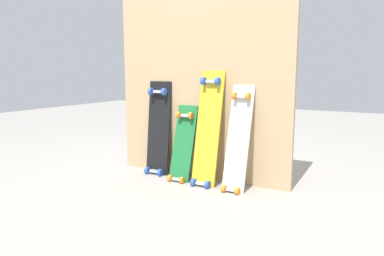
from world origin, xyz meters
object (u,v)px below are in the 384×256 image
skateboard_green (183,147)px  skateboard_white (238,143)px  skateboard_black (158,132)px  skateboard_yellow (208,132)px

skateboard_green → skateboard_white: (0.49, -0.01, 0.09)m
skateboard_black → skateboard_white: bearing=-4.5°
skateboard_green → skateboard_black: bearing=169.9°
skateboard_yellow → skateboard_white: size_ratio=1.12×
skateboard_black → skateboard_green: 0.30m
skateboard_green → skateboard_white: skateboard_white is taller
skateboard_green → skateboard_yellow: skateboard_yellow is taller
skateboard_black → skateboard_yellow: (0.51, -0.05, 0.04)m
skateboard_black → skateboard_white: skateboard_black is taller
skateboard_white → skateboard_yellow: bearing=178.0°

